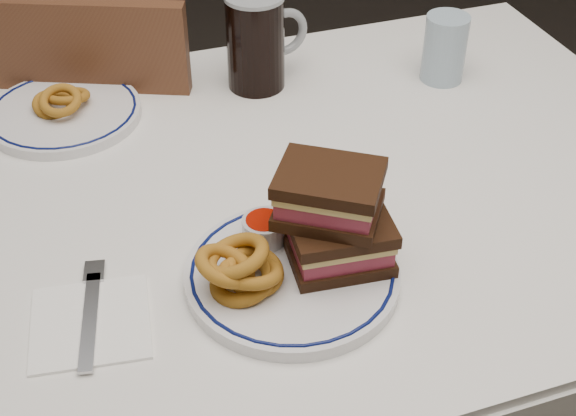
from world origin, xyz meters
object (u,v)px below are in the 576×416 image
object	(u,v)px
chair_far	(107,171)
reuben_sandwich	(334,218)
beer_mug	(257,40)
far_plate	(64,112)
main_plate	(292,274)

from	to	relation	value
chair_far	reuben_sandwich	world-z (taller)	chair_far
chair_far	beer_mug	size ratio (longest dim) A/B	5.64
chair_far	far_plate	world-z (taller)	chair_far
reuben_sandwich	main_plate	bearing A→B (deg)	-173.13
chair_far	reuben_sandwich	bearing A→B (deg)	-72.28
chair_far	beer_mug	xyz separation A→B (m)	(0.26, -0.20, 0.34)
beer_mug	far_plate	distance (m)	0.33
main_plate	beer_mug	xyz separation A→B (m)	(0.10, 0.47, 0.07)
reuben_sandwich	beer_mug	distance (m)	0.46
beer_mug	far_plate	size ratio (longest dim) A/B	0.67
far_plate	beer_mug	bearing A→B (deg)	0.10
reuben_sandwich	far_plate	bearing A→B (deg)	120.66
main_plate	reuben_sandwich	bearing A→B (deg)	6.87
main_plate	far_plate	size ratio (longest dim) A/B	1.09
main_plate	reuben_sandwich	xyz separation A→B (m)	(0.05, 0.01, 0.07)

